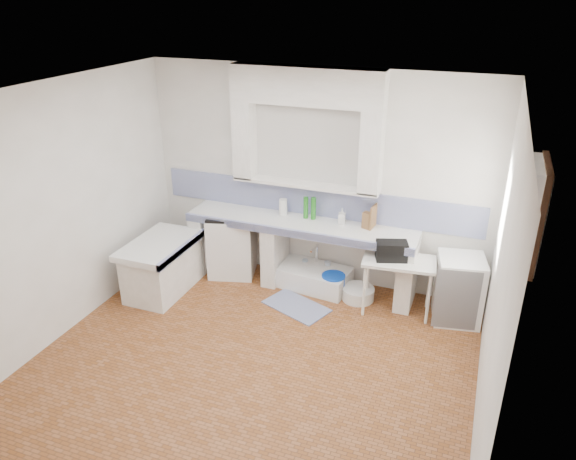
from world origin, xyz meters
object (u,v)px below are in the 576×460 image
(sink, at_px, (312,278))
(fridge, at_px, (459,289))
(side_table, at_px, (397,286))
(stove, at_px, (232,244))

(sink, relative_size, fridge, 1.23)
(side_table, bearing_deg, fridge, 1.19)
(sink, xyz_separation_m, side_table, (1.16, -0.22, 0.23))
(sink, bearing_deg, fridge, 2.50)
(stove, bearing_deg, side_table, -20.60)
(stove, distance_m, fridge, 3.00)
(stove, height_order, fridge, stove)
(side_table, relative_size, fridge, 1.05)
(stove, relative_size, fridge, 1.05)
(fridge, bearing_deg, sink, 165.31)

